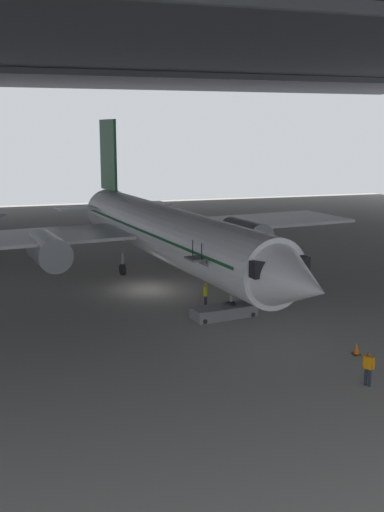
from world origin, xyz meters
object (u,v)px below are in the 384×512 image
Objects in this scene: boarding_stairs at (223,306)px; crew_worker_near_nose at (368,367)px; crew_worker_by_stairs at (206,294)px; traffic_cone_orange at (357,349)px; airplane_main at (164,232)px.

boarding_stairs is 3.01× the size of crew_worker_near_nose.
crew_worker_by_stairs reaches higher than crew_worker_near_nose.
airplane_main is at bearing 105.25° from traffic_cone_orange.
crew_worker_near_nose is (2.63, -11.44, 0.16)m from boarding_stairs.
airplane_main is at bearing 94.24° from boarding_stairs.
crew_worker_by_stairs is (-0.45, 1.96, 0.26)m from boarding_stairs.
airplane_main is at bearing 98.76° from crew_worker_near_nose.
traffic_cone_orange is (4.30, -7.90, -0.45)m from boarding_stairs.
airplane_main reaches higher than crew_worker_near_nose.
boarding_stairs is 8.00× the size of traffic_cone_orange.
boarding_stairs is at bearing 102.94° from crew_worker_near_nose.
traffic_cone_orange is (1.67, 3.54, -0.61)m from crew_worker_near_nose.
crew_worker_near_nose is at bearing -77.06° from boarding_stairs.
airplane_main is 11.22m from boarding_stairs.
airplane_main is 9.24m from crew_worker_by_stairs.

